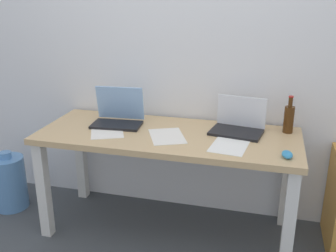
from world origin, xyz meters
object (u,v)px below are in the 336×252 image
object	(u,v)px
laptop_left	(118,116)
water_cooler_jug	(9,182)
laptop_right	(238,125)
computer_mouse	(287,154)
desk	(168,147)
beer_bottle	(289,118)

from	to	relation	value
laptop_left	water_cooler_jug	world-z (taller)	laptop_left
laptop_right	computer_mouse	distance (m)	0.47
desk	laptop_right	xyz separation A→B (m)	(0.44, 0.14, 0.15)
laptop_right	water_cooler_jug	xyz separation A→B (m)	(-1.72, -0.17, -0.57)
computer_mouse	beer_bottle	bearing A→B (deg)	81.17
laptop_left	computer_mouse	size ratio (longest dim) A/B	3.54
water_cooler_jug	laptop_left	bearing A→B (deg)	6.88
laptop_left	laptop_right	world-z (taller)	laptop_left
desk	water_cooler_jug	bearing A→B (deg)	-179.04
beer_bottle	water_cooler_jug	size ratio (longest dim) A/B	0.53
desk	laptop_right	bearing A→B (deg)	17.98
laptop_left	laptop_right	xyz separation A→B (m)	(0.83, 0.06, -0.02)
laptop_right	water_cooler_jug	bearing A→B (deg)	-174.51
laptop_left	water_cooler_jug	bearing A→B (deg)	-173.12
laptop_left	laptop_right	distance (m)	0.83
laptop_right	beer_bottle	distance (m)	0.33
laptop_left	water_cooler_jug	distance (m)	1.07
computer_mouse	laptop_left	bearing A→B (deg)	158.38
desk	laptop_left	bearing A→B (deg)	167.39
laptop_left	computer_mouse	distance (m)	1.18
laptop_left	water_cooler_jug	size ratio (longest dim) A/B	0.76
beer_bottle	laptop_right	bearing A→B (deg)	-167.05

